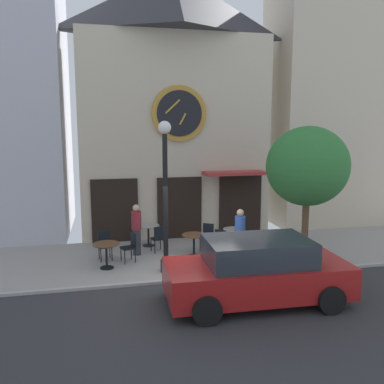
# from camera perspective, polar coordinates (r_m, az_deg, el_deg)

# --- Properties ---
(ground_plane) EXTENTS (27.38, 11.11, 0.13)m
(ground_plane) POSITION_cam_1_polar(r_m,az_deg,el_deg) (10.36, 2.82, -14.52)
(ground_plane) COLOR gray
(clock_building) EXTENTS (7.13, 3.40, 9.87)m
(clock_building) POSITION_cam_1_polar(r_m,az_deg,el_deg) (16.04, -2.56, 12.60)
(clock_building) COLOR beige
(clock_building) RESTS_ON ground_plane
(neighbor_building_right) EXTENTS (6.21, 3.04, 11.79)m
(neighbor_building_right) POSITION_cam_1_polar(r_m,az_deg,el_deg) (19.23, 20.31, 13.77)
(neighbor_building_right) COLOR beige
(neighbor_building_right) RESTS_ON ground_plane
(street_lamp) EXTENTS (0.36, 0.36, 4.30)m
(street_lamp) POSITION_cam_1_polar(r_m,az_deg,el_deg) (11.42, -3.76, -0.74)
(street_lamp) COLOR black
(street_lamp) RESTS_ON ground_plane
(street_tree) EXTENTS (2.45, 2.21, 4.16)m
(street_tree) POSITION_cam_1_polar(r_m,az_deg,el_deg) (12.35, 15.90, 3.44)
(street_tree) COLOR brown
(street_tree) RESTS_ON ground_plane
(cafe_table_rightmost) EXTENTS (0.79, 0.79, 0.75)m
(cafe_table_rightmost) POSITION_cam_1_polar(r_m,az_deg,el_deg) (12.32, -11.91, -7.94)
(cafe_table_rightmost) COLOR black
(cafe_table_rightmost) RESTS_ON ground_plane
(cafe_table_center) EXTENTS (0.78, 0.78, 0.74)m
(cafe_table_center) POSITION_cam_1_polar(r_m,az_deg,el_deg) (14.38, -6.13, -5.39)
(cafe_table_center) COLOR black
(cafe_table_center) RESTS_ON ground_plane
(cafe_table_near_curb) EXTENTS (0.78, 0.78, 0.73)m
(cafe_table_near_curb) POSITION_cam_1_polar(r_m,az_deg,el_deg) (13.15, 0.27, -6.75)
(cafe_table_near_curb) COLOR black
(cafe_table_near_curb) RESTS_ON ground_plane
(cafe_table_center_right) EXTENTS (0.73, 0.73, 0.74)m
(cafe_table_center_right) POSITION_cam_1_polar(r_m,az_deg,el_deg) (13.85, 5.89, -6.01)
(cafe_table_center_right) COLOR black
(cafe_table_center_right) RESTS_ON ground_plane
(cafe_table_center_left) EXTENTS (0.66, 0.66, 0.75)m
(cafe_table_center_left) POSITION_cam_1_polar(r_m,az_deg,el_deg) (13.39, 10.98, -6.77)
(cafe_table_center_left) COLOR black
(cafe_table_center_left) RESTS_ON ground_plane
(cafe_chair_curbside) EXTENTS (0.57, 0.57, 0.90)m
(cafe_chair_curbside) POSITION_cam_1_polar(r_m,az_deg,el_deg) (13.17, 4.18, -6.80)
(cafe_chair_curbside) COLOR black
(cafe_chair_curbside) RESTS_ON ground_plane
(cafe_chair_mid_row) EXTENTS (0.46, 0.46, 0.90)m
(cafe_chair_mid_row) POSITION_cam_1_polar(r_m,az_deg,el_deg) (13.14, -12.14, -7.02)
(cafe_chair_mid_row) COLOR black
(cafe_chair_mid_row) RESTS_ON ground_plane
(cafe_chair_right_end) EXTENTS (0.50, 0.50, 0.90)m
(cafe_chair_right_end) POSITION_cam_1_polar(r_m,az_deg,el_deg) (12.80, -8.62, -7.35)
(cafe_chair_right_end) COLOR black
(cafe_chair_right_end) RESTS_ON ground_plane
(cafe_chair_left_end) EXTENTS (0.55, 0.55, 0.90)m
(cafe_chair_left_end) POSITION_cam_1_polar(r_m,az_deg,el_deg) (13.83, 2.17, -6.02)
(cafe_chair_left_end) COLOR black
(cafe_chair_left_end) RESTS_ON ground_plane
(cafe_chair_near_tree) EXTENTS (0.49, 0.49, 0.90)m
(cafe_chair_near_tree) POSITION_cam_1_polar(r_m,az_deg,el_deg) (13.61, -4.72, -6.29)
(cafe_chair_near_tree) COLOR black
(cafe_chair_near_tree) RESTS_ON ground_plane
(cafe_chair_under_awning) EXTENTS (0.55, 0.55, 0.90)m
(cafe_chair_under_awning) POSITION_cam_1_polar(r_m,az_deg,el_deg) (12.67, 9.33, -7.54)
(cafe_chair_under_awning) COLOR black
(cafe_chair_under_awning) RESTS_ON ground_plane
(pedestrian_blue) EXTENTS (0.43, 0.43, 1.67)m
(pedestrian_blue) POSITION_cam_1_polar(r_m,az_deg,el_deg) (12.60, 6.72, -6.00)
(pedestrian_blue) COLOR #2D2D38
(pedestrian_blue) RESTS_ON ground_plane
(pedestrian_maroon) EXTENTS (0.45, 0.45, 1.67)m
(pedestrian_maroon) POSITION_cam_1_polar(r_m,az_deg,el_deg) (13.35, -7.78, -5.16)
(pedestrian_maroon) COLOR #2D2D38
(pedestrian_maroon) RESTS_ON ground_plane
(parked_car_red) EXTENTS (4.34, 2.10, 1.55)m
(parked_car_red) POSITION_cam_1_polar(r_m,az_deg,el_deg) (9.89, 9.10, -10.91)
(parked_car_red) COLOR maroon
(parked_car_red) RESTS_ON ground_plane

